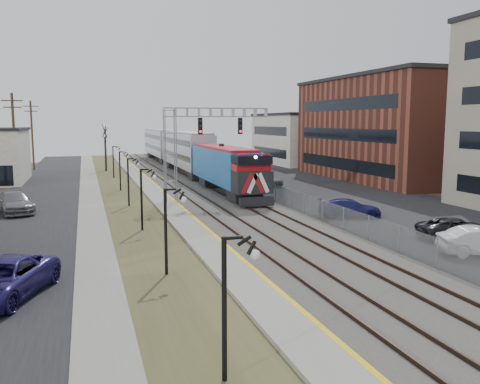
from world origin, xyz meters
name	(u,v)px	position (x,y,z in m)	size (l,w,h in m)	color
ground	(326,335)	(0.00, 0.00, 0.00)	(160.00, 160.00, 0.00)	#473D2D
street_west	(39,198)	(-11.50, 35.00, 0.02)	(7.00, 120.00, 0.04)	black
sidewalk	(90,196)	(-7.00, 35.00, 0.04)	(2.00, 120.00, 0.08)	gray
grass_median	(123,195)	(-4.00, 35.00, 0.03)	(4.00, 120.00, 0.06)	#454625
platform	(154,192)	(-1.00, 35.00, 0.12)	(2.00, 120.00, 0.24)	gray
ballast_bed	(204,191)	(4.00, 35.00, 0.10)	(8.00, 120.00, 0.20)	#595651
parking_lot	(313,187)	(16.00, 35.00, 0.02)	(16.00, 120.00, 0.04)	black
platform_edge	(163,191)	(-0.12, 35.00, 0.24)	(0.24, 120.00, 0.01)	gold
track_near	(185,190)	(2.00, 35.00, 0.28)	(1.58, 120.00, 0.15)	#2D2119
track_far	(219,188)	(5.50, 35.00, 0.28)	(1.58, 120.00, 0.15)	#2D2119
train	(181,151)	(5.50, 56.00, 2.88)	(3.00, 63.05, 5.33)	#1459A4
signal_gantry	(190,138)	(1.22, 27.99, 5.59)	(9.00, 1.07, 8.15)	gray
lampposts	(141,200)	(-4.00, 18.29, 2.00)	(0.14, 62.14, 4.00)	black
fence	(244,182)	(8.20, 35.00, 0.80)	(0.04, 120.00, 1.60)	gray
buildings_east	(450,128)	(30.00, 31.18, 6.31)	(16.00, 76.00, 15.00)	gray
bare_trees	(28,166)	(-12.66, 38.91, 2.70)	(12.30, 42.30, 5.95)	#382D23
car_lot_c	(457,230)	(13.51, 9.94, 0.64)	(2.13, 4.61, 1.28)	black
car_lot_d	(349,209)	(11.02, 18.27, 0.66)	(1.85, 4.55, 1.32)	navy
car_lot_e	(263,181)	(10.63, 36.12, 0.75)	(1.77, 4.40, 1.50)	slate
car_street_a	(3,280)	(-10.62, 6.77, 0.78)	(2.58, 5.59, 1.55)	navy
car_street_b	(14,203)	(-12.65, 27.41, 0.80)	(2.23, 5.48, 1.59)	slate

